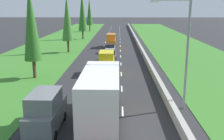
% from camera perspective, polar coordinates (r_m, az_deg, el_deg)
% --- Properties ---
extents(ground_plane, '(300.00, 300.00, 0.00)m').
position_cam_1_polar(ground_plane, '(59.48, 0.11, 5.70)').
color(ground_plane, '#28282B').
rests_on(ground_plane, ground).
extents(grass_verge_left, '(14.00, 140.00, 0.04)m').
position_cam_1_polar(grass_verge_left, '(61.10, -11.89, 5.64)').
color(grass_verge_left, '#387528').
rests_on(grass_verge_left, ground).
extents(grass_verge_right, '(14.00, 140.00, 0.04)m').
position_cam_1_polar(grass_verge_right, '(60.86, 13.81, 5.50)').
color(grass_verge_right, '#387528').
rests_on(grass_verge_right, ground).
extents(median_barrier, '(0.44, 120.00, 0.85)m').
position_cam_1_polar(median_barrier, '(59.56, 5.63, 6.05)').
color(median_barrier, '#9E9B93').
rests_on(median_barrier, ground).
extents(lane_markings, '(3.64, 116.00, 0.01)m').
position_cam_1_polar(lane_markings, '(59.48, 0.11, 5.70)').
color(lane_markings, white).
rests_on(lane_markings, ground).
extents(white_box_truck_centre_lane, '(2.46, 9.40, 4.18)m').
position_cam_1_polar(white_box_truck_centre_lane, '(18.32, -2.32, -5.90)').
color(white_box_truck_centre_lane, black).
rests_on(white_box_truck_centre_lane, ground).
extents(grey_van_left_lane, '(1.96, 4.90, 2.82)m').
position_cam_1_polar(grey_van_left_lane, '(18.53, -14.28, -8.70)').
color(grey_van_left_lane, slate).
rests_on(grey_van_left_lane, ground).
extents(silver_hatchback_centre_lane, '(1.74, 3.90, 1.72)m').
position_cam_1_polar(silver_hatchback_centre_lane, '(26.38, -2.10, -2.78)').
color(silver_hatchback_centre_lane, silver).
rests_on(silver_hatchback_centre_lane, ground).
extents(yellow_van_centre_lane, '(1.96, 4.90, 2.82)m').
position_cam_1_polar(yellow_van_centre_lane, '(33.32, -1.19, 1.73)').
color(yellow_van_centre_lane, yellow).
rests_on(yellow_van_centre_lane, ground).
extents(grey_hatchback_centre_lane, '(1.74, 3.90, 1.72)m').
position_cam_1_polar(grey_hatchback_centre_lane, '(41.08, -0.32, 3.23)').
color(grey_hatchback_centre_lane, slate).
rests_on(grey_hatchback_centre_lane, ground).
extents(silver_sedan_centre_lane, '(1.82, 4.50, 1.64)m').
position_cam_1_polar(silver_sedan_centre_lane, '(48.18, -0.36, 4.77)').
color(silver_sedan_centre_lane, silver).
rests_on(silver_sedan_centre_lane, ground).
extents(orange_van_centre_lane, '(1.96, 4.90, 2.82)m').
position_cam_1_polar(orange_van_centre_lane, '(54.84, -0.19, 6.49)').
color(orange_van_centre_lane, orange).
rests_on(orange_van_centre_lane, ground).
extents(poplar_tree_second, '(2.07, 2.07, 10.91)m').
position_cam_1_polar(poplar_tree_second, '(31.48, -17.33, 9.80)').
color(poplar_tree_second, '#4C3823').
rests_on(poplar_tree_second, ground).
extents(poplar_tree_third, '(2.06, 2.06, 10.48)m').
position_cam_1_polar(poplar_tree_third, '(48.64, -9.80, 11.14)').
color(poplar_tree_third, '#4C3823').
rests_on(poplar_tree_third, ground).
extents(poplar_tree_fourth, '(2.11, 2.11, 12.37)m').
position_cam_1_polar(poplar_tree_fourth, '(68.66, -6.54, 12.75)').
color(poplar_tree_fourth, '#4C3823').
rests_on(poplar_tree_fourth, ground).
extents(poplar_tree_fifth, '(2.08, 2.08, 11.05)m').
position_cam_1_polar(poplar_tree_fifth, '(89.92, -4.97, 12.58)').
color(poplar_tree_fifth, '#4C3823').
rests_on(poplar_tree_fifth, ground).
extents(street_light_mast, '(3.20, 0.28, 9.00)m').
position_cam_1_polar(street_light_mast, '(21.52, 15.38, 4.96)').
color(street_light_mast, gray).
rests_on(street_light_mast, ground).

